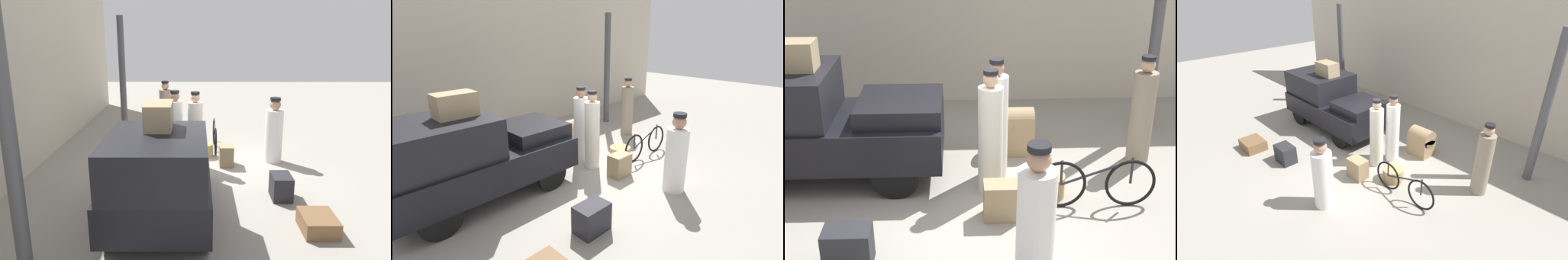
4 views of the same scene
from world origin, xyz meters
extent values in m
plane|color=gray|center=(0.00, 0.00, 0.00)|extent=(30.00, 30.00, 0.00)
cube|color=beige|center=(0.00, 4.08, 2.25)|extent=(16.00, 0.15, 4.50)
cylinder|color=#4C4C51|center=(-3.86, 2.44, 1.79)|extent=(0.20, 0.20, 3.59)
cylinder|color=#4C4C51|center=(3.36, 2.44, 1.79)|extent=(0.20, 0.20, 3.59)
cylinder|color=black|center=(-1.00, 1.50, 0.34)|extent=(0.68, 0.12, 0.68)
cylinder|color=black|center=(-1.00, 0.03, 0.34)|extent=(0.68, 0.12, 0.68)
cylinder|color=black|center=(-3.16, 1.50, 0.34)|extent=(0.68, 0.12, 0.68)
cylinder|color=black|center=(-3.16, 0.03, 0.34)|extent=(0.68, 0.12, 0.68)
cube|color=black|center=(-2.08, 0.77, 0.66)|extent=(3.48, 1.63, 0.61)
cube|color=black|center=(-2.86, 0.77, 1.33)|extent=(1.92, 1.50, 0.72)
cube|color=black|center=(-0.95, 0.77, 1.10)|extent=(1.22, 1.27, 0.27)
torus|color=black|center=(2.22, -0.32, 0.35)|extent=(0.70, 0.04, 0.70)
torus|color=black|center=(1.27, -0.32, 0.35)|extent=(0.70, 0.04, 0.70)
cylinder|color=#232328|center=(1.75, -0.32, 0.52)|extent=(0.96, 0.04, 0.38)
cylinder|color=#232328|center=(1.27, -0.32, 0.53)|extent=(0.04, 0.04, 0.36)
cylinder|color=#232328|center=(2.22, -0.32, 0.55)|extent=(0.04, 0.04, 0.39)
cylinder|color=tan|center=(1.14, 0.00, 0.16)|extent=(0.51, 0.51, 0.33)
cylinder|color=gray|center=(2.79, 1.10, 0.74)|extent=(0.36, 0.36, 1.47)
sphere|color=tan|center=(2.79, 1.10, 1.59)|extent=(0.22, 0.22, 0.22)
cylinder|color=black|center=(2.79, 1.10, 1.70)|extent=(0.21, 0.21, 0.06)
cylinder|color=white|center=(0.45, 0.68, 0.79)|extent=(0.36, 0.36, 1.58)
sphere|color=#936B51|center=(0.45, 0.68, 1.69)|extent=(0.22, 0.22, 0.22)
cylinder|color=black|center=(0.45, 0.68, 1.80)|extent=(0.21, 0.21, 0.06)
cylinder|color=silver|center=(0.34, 0.21, 0.79)|extent=(0.35, 0.35, 1.57)
sphere|color=tan|center=(0.34, 0.21, 1.68)|extent=(0.22, 0.22, 0.22)
cylinder|color=black|center=(0.34, 0.21, 1.79)|extent=(0.21, 0.21, 0.06)
cylinder|color=white|center=(0.73, -1.72, 0.65)|extent=(0.43, 0.43, 1.31)
sphere|color=tan|center=(0.73, -1.72, 1.44)|extent=(0.27, 0.27, 0.27)
cylinder|color=black|center=(0.73, -1.72, 1.58)|extent=(0.25, 0.25, 0.07)
cube|color=#232328|center=(-1.39, -1.48, 0.24)|extent=(0.55, 0.38, 0.48)
cube|color=#937A56|center=(0.82, 1.46, 0.27)|extent=(0.62, 0.50, 0.53)
cylinder|color=#937A56|center=(0.82, 1.46, 0.53)|extent=(0.62, 0.50, 0.50)
cube|color=#937A56|center=(0.45, -0.54, 0.25)|extent=(0.47, 0.33, 0.50)
cube|color=brown|center=(-2.65, -1.82, 0.14)|extent=(0.69, 0.55, 0.28)
cube|color=#9E8966|center=(-2.43, 0.77, 1.89)|extent=(0.68, 0.42, 0.42)
camera|label=1|loc=(-8.27, 0.16, 3.24)|focal=35.00mm
camera|label=2|loc=(-4.39, -4.38, 3.13)|focal=28.00mm
camera|label=3|loc=(-0.10, -6.73, 3.95)|focal=50.00mm
camera|label=4|loc=(5.21, -4.54, 4.47)|focal=28.00mm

